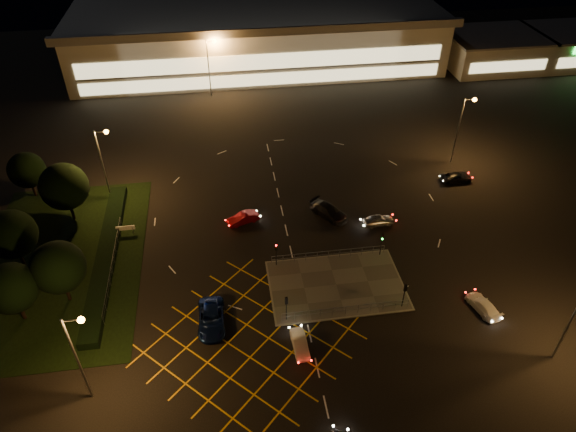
{
  "coord_description": "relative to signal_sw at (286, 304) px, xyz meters",
  "views": [
    {
      "loc": [
        -8.77,
        -39.78,
        39.91
      ],
      "look_at": [
        -1.76,
        8.23,
        2.0
      ],
      "focal_mm": 32.0,
      "sensor_mm": 36.0,
      "label": 1
    }
  ],
  "objects": [
    {
      "name": "tree_b",
      "position": [
        -28.0,
        11.99,
        2.28
      ],
      "size": [
        5.4,
        5.4,
        7.35
      ],
      "color": "black",
      "rests_on": "ground"
    },
    {
      "name": "supermarket",
      "position": [
        4.0,
        67.95,
        2.95
      ],
      "size": [
        72.0,
        26.5,
        10.5
      ],
      "color": "beige",
      "rests_on": "ground"
    },
    {
      "name": "car_circ_red",
      "position": [
        -3.09,
        16.29,
        -1.71
      ],
      "size": [
        4.22,
        2.62,
        1.31
      ],
      "primitive_type": "imported",
      "rotation": [
        0.0,
        0.0,
        5.05
      ],
      "color": "maroon",
      "rests_on": "ground"
    },
    {
      "name": "pedestrian_island",
      "position": [
        6.0,
        3.99,
        -2.31
      ],
      "size": [
        14.0,
        9.0,
        0.12
      ],
      "primitive_type": "cube",
      "color": "#4C4944",
      "rests_on": "ground"
    },
    {
      "name": "car_left_blue",
      "position": [
        -7.4,
        0.55,
        -1.58
      ],
      "size": [
        2.67,
        5.68,
        1.57
      ],
      "primitive_type": "imported",
      "rotation": [
        0.0,
        0.0,
        6.27
      ],
      "color": "#0D1D52",
      "rests_on": "ground"
    },
    {
      "name": "car_right_silver",
      "position": [
        13.39,
        13.51,
        -1.71
      ],
      "size": [
        3.93,
        1.82,
        1.3
      ],
      "primitive_type": "imported",
      "rotation": [
        0.0,
        0.0,
        1.65
      ],
      "color": "silver",
      "rests_on": "ground"
    },
    {
      "name": "tree_a",
      "position": [
        -26.0,
        3.99,
        1.97
      ],
      "size": [
        5.04,
        5.04,
        6.86
      ],
      "color": "black",
      "rests_on": "ground"
    },
    {
      "name": "streetlight_far_right",
      "position": [
        34.44,
        55.99,
        4.2
      ],
      "size": [
        1.78,
        0.56,
        10.03
      ],
      "color": "slate",
      "rests_on": "ground"
    },
    {
      "name": "car_queue_white",
      "position": [
        0.77,
        -3.58,
        -1.76
      ],
      "size": [
        1.48,
        3.76,
        1.22
      ],
      "primitive_type": "imported",
      "rotation": [
        0.0,
        0.0,
        0.05
      ],
      "color": "silver",
      "rests_on": "ground"
    },
    {
      "name": "tree_e",
      "position": [
        -22.0,
        5.99,
        2.28
      ],
      "size": [
        5.4,
        5.4,
        7.35
      ],
      "color": "black",
      "rests_on": "ground"
    },
    {
      "name": "signal_sw",
      "position": [
        0.0,
        0.0,
        0.0
      ],
      "size": [
        0.28,
        0.3,
        3.15
      ],
      "rotation": [
        0.0,
        0.0,
        3.14
      ],
      "color": "black",
      "rests_on": "pedestrian_island"
    },
    {
      "name": "streetlight_nw",
      "position": [
        -19.56,
        23.99,
        4.2
      ],
      "size": [
        1.78,
        0.56,
        10.03
      ],
      "color": "slate",
      "rests_on": "ground"
    },
    {
      "name": "ground",
      "position": [
        4.0,
        5.99,
        -2.37
      ],
      "size": [
        180.0,
        180.0,
        0.0
      ],
      "primitive_type": "plane",
      "color": "black",
      "rests_on": "ground"
    },
    {
      "name": "streetlight_far_left",
      "position": [
        -5.56,
        53.99,
        4.2
      ],
      "size": [
        1.78,
        0.56,
        10.03
      ],
      "color": "slate",
      "rests_on": "ground"
    },
    {
      "name": "hedge",
      "position": [
        -19.0,
        11.99,
        -1.87
      ],
      "size": [
        2.0,
        26.0,
        1.0
      ],
      "primitive_type": "cube",
      "color": "black",
      "rests_on": "ground"
    },
    {
      "name": "tree_c",
      "position": [
        -24.0,
        19.99,
        2.59
      ],
      "size": [
        5.76,
        5.76,
        7.84
      ],
      "color": "black",
      "rests_on": "ground"
    },
    {
      "name": "car_far_dkgrey",
      "position": [
        7.7,
        16.03,
        -1.6
      ],
      "size": [
        4.91,
        5.55,
        1.54
      ],
      "primitive_type": "imported",
      "rotation": [
        0.0,
        0.0,
        0.64
      ],
      "color": "black",
      "rests_on": "ground"
    },
    {
      "name": "tree_d",
      "position": [
        -30.0,
        25.99,
        1.65
      ],
      "size": [
        4.68,
        4.68,
        6.37
      ],
      "color": "black",
      "rests_on": "ground"
    },
    {
      "name": "grass_verge",
      "position": [
        -24.0,
        11.99,
        -2.33
      ],
      "size": [
        18.0,
        30.0,
        0.08
      ],
      "primitive_type": "cube",
      "color": "black",
      "rests_on": "ground"
    },
    {
      "name": "signal_se",
      "position": [
        12.0,
        0.0,
        0.0
      ],
      "size": [
        0.28,
        0.3,
        3.15
      ],
      "rotation": [
        0.0,
        0.0,
        3.14
      ],
      "color": "black",
      "rests_on": "pedestrian_island"
    },
    {
      "name": "streetlight_sw",
      "position": [
        -17.56,
        -6.01,
        4.2
      ],
      "size": [
        1.78,
        0.56,
        10.03
      ],
      "color": "slate",
      "rests_on": "ground"
    },
    {
      "name": "retail_unit_b",
      "position": [
        66.0,
        59.95,
        0.85
      ],
      "size": [
        14.8,
        14.8,
        6.35
      ],
      "color": "beige",
      "rests_on": "ground"
    },
    {
      "name": "car_east_grey",
      "position": [
        26.73,
        21.27,
        -1.76
      ],
      "size": [
        4.44,
        2.15,
        1.22
      ],
      "primitive_type": "imported",
      "rotation": [
        0.0,
        0.0,
        1.6
      ],
      "color": "black",
      "rests_on": "ground"
    },
    {
      "name": "retail_unit_a",
      "position": [
        50.0,
        59.97,
        0.85
      ],
      "size": [
        18.8,
        14.8,
        6.35
      ],
      "color": "beige",
      "rests_on": "ground"
    },
    {
      "name": "signal_nw",
      "position": [
        0.0,
        7.99,
        0.0
      ],
      "size": [
        0.28,
        0.3,
        3.15
      ],
      "color": "black",
      "rests_on": "pedestrian_island"
    },
    {
      "name": "car_approach_white",
      "position": [
        20.04,
        -1.53,
        -1.75
      ],
      "size": [
        2.65,
        4.5,
        1.22
      ],
      "primitive_type": "imported",
      "rotation": [
        0.0,
        0.0,
        3.38
      ],
      "color": "silver",
      "rests_on": "ground"
    },
    {
      "name": "streetlight_ne",
      "position": [
        28.44,
        25.99,
        4.2
      ],
      "size": [
        1.78,
        0.56,
        10.03
      ],
      "color": "slate",
      "rests_on": "ground"
    },
    {
      "name": "signal_ne",
      "position": [
        12.0,
        7.99,
        0.0
      ],
      "size": [
        0.28,
        0.3,
        3.15
      ],
      "color": "black",
      "rests_on": "pedestrian_island"
    }
  ]
}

